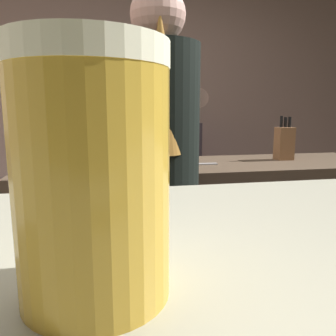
% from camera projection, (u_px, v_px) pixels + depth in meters
% --- Properties ---
extents(wall_back, '(5.20, 0.10, 2.70)m').
position_uv_depth(wall_back, '(127.00, 94.00, 3.31)').
color(wall_back, gray).
rests_on(wall_back, ground).
extents(prep_counter, '(2.10, 0.60, 0.88)m').
position_uv_depth(prep_counter, '(208.00, 235.00, 1.97)').
color(prep_counter, brown).
rests_on(prep_counter, ground).
extents(back_shelf, '(0.88, 0.36, 1.07)m').
position_uv_depth(back_shelf, '(153.00, 177.00, 3.22)').
color(back_shelf, '#3B3137').
rests_on(back_shelf, ground).
extents(bartender, '(0.44, 0.52, 1.66)m').
position_uv_depth(bartender, '(159.00, 164.00, 1.37)').
color(bartender, '#362C3C').
rests_on(bartender, ground).
extents(knife_block, '(0.10, 0.08, 0.27)m').
position_uv_depth(knife_block, '(284.00, 143.00, 2.01)').
color(knife_block, '#92633F').
rests_on(knife_block, prep_counter).
extents(mixing_bowl, '(0.22, 0.22, 0.06)m').
position_uv_depth(mixing_bowl, '(107.00, 162.00, 1.72)').
color(mixing_bowl, slate).
rests_on(mixing_bowl, prep_counter).
extents(chefs_knife, '(0.24, 0.04, 0.01)m').
position_uv_depth(chefs_knife, '(196.00, 164.00, 1.83)').
color(chefs_knife, silver).
rests_on(chefs_knife, prep_counter).
extents(pint_glass_far, '(0.08, 0.08, 0.14)m').
position_uv_depth(pint_glass_far, '(93.00, 175.00, 0.17)').
color(pint_glass_far, gold).
rests_on(pint_glass_far, bar_counter).
extents(bottle_soy, '(0.06, 0.06, 0.24)m').
position_uv_depth(bottle_soy, '(183.00, 113.00, 3.10)').
color(bottle_soy, '#508C33').
rests_on(bottle_soy, back_shelf).
extents(bottle_vinegar, '(0.06, 0.06, 0.25)m').
position_uv_depth(bottle_vinegar, '(159.00, 112.00, 3.22)').
color(bottle_vinegar, red).
rests_on(bottle_vinegar, back_shelf).
extents(bottle_hot_sauce, '(0.07, 0.07, 0.25)m').
position_uv_depth(bottle_hot_sauce, '(129.00, 112.00, 3.13)').
color(bottle_hot_sauce, '#527B2B').
rests_on(bottle_hot_sauce, back_shelf).
extents(bottle_olive_oil, '(0.06, 0.06, 0.22)m').
position_uv_depth(bottle_olive_oil, '(186.00, 114.00, 3.22)').
color(bottle_olive_oil, black).
rests_on(bottle_olive_oil, back_shelf).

